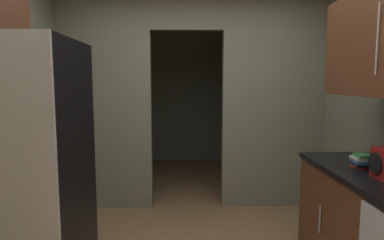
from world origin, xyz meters
TOP-DOWN VIEW (x-y plane):
  - kitchen_partition at (0.02, 1.75)m, footprint 3.21×0.12m
  - adjoining_room_shell at (0.00, 3.49)m, footprint 3.21×2.56m
  - refrigerator at (-1.18, -0.28)m, footprint 0.82×0.78m
  - book_stack at (1.20, 0.08)m, footprint 0.14×0.16m

SIDE VIEW (x-z plane):
  - refrigerator at x=-1.18m, z-range 0.00..1.79m
  - book_stack at x=1.20m, z-range 0.91..1.01m
  - adjoining_room_shell at x=0.00m, z-range 0.00..2.69m
  - kitchen_partition at x=0.02m, z-range 0.08..2.77m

